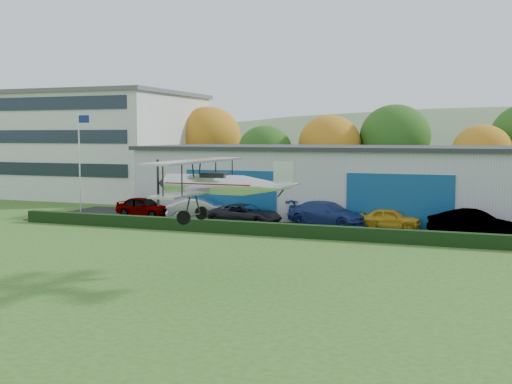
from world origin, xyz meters
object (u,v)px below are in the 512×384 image
(car_0, at_px, (144,207))
(car_3, at_px, (327,214))
(office_block, at_px, (91,144))
(car_1, at_px, (201,210))
(car_2, at_px, (245,215))
(car_5, at_px, (473,224))
(car_4, at_px, (391,218))
(biplane, at_px, (216,183))
(flagpole, at_px, (80,152))
(hangar, at_px, (410,182))

(car_0, xyz_separation_m, car_3, (14.00, 0.18, 0.07))
(office_block, relative_size, car_1, 4.32)
(car_2, height_order, car_5, car_5)
(car_1, bearing_deg, car_2, -121.93)
(car_0, bearing_deg, car_4, -80.92)
(car_0, height_order, car_4, car_0)
(car_3, bearing_deg, car_4, -69.97)
(car_4, bearing_deg, car_2, 101.27)
(biplane, bearing_deg, car_4, 74.81)
(car_4, xyz_separation_m, car_5, (5.10, -2.06, 0.17))
(car_0, distance_m, car_5, 23.36)
(office_block, height_order, flagpole, office_block)
(office_block, distance_m, car_2, 28.03)
(office_block, distance_m, car_1, 24.51)
(hangar, distance_m, car_5, 9.97)
(flagpole, bearing_deg, car_0, -8.93)
(car_5, bearing_deg, car_0, 106.52)
(flagpole, xyz_separation_m, car_1, (11.16, -1.49, -3.95))
(hangar, height_order, car_1, hangar)
(hangar, height_order, car_3, hangar)
(flagpole, relative_size, car_4, 2.06)
(flagpole, height_order, car_4, flagpole)
(office_block, distance_m, biplane, 41.09)
(office_block, height_order, car_2, office_block)
(car_1, xyz_separation_m, car_3, (9.07, 0.69, 0.03))
(car_2, height_order, car_3, car_3)
(office_block, height_order, car_0, office_block)
(office_block, bearing_deg, flagpole, -58.03)
(car_1, xyz_separation_m, car_5, (18.37, -1.18, 0.04))
(car_0, xyz_separation_m, car_1, (4.93, -0.51, 0.04))
(hangar, bearing_deg, car_1, -151.45)
(car_2, xyz_separation_m, biplane, (4.53, -15.12, 3.39))
(office_block, xyz_separation_m, car_4, (32.54, -13.61, -4.50))
(car_2, bearing_deg, car_3, -67.72)
(hangar, relative_size, car_5, 8.07)
(car_3, bearing_deg, flagpole, 105.27)
(hangar, distance_m, car_4, 6.89)
(flagpole, relative_size, car_1, 1.68)
(hangar, bearing_deg, flagpole, -166.49)
(car_0, xyz_separation_m, car_2, (8.70, -1.36, -0.03))
(office_block, height_order, car_5, office_block)
(hangar, bearing_deg, car_2, -140.15)
(flagpole, relative_size, biplane, 1.12)
(office_block, relative_size, flagpole, 2.57)
(office_block, distance_m, flagpole, 15.33)
(car_1, distance_m, car_4, 13.30)
(car_2, bearing_deg, flagpole, 87.19)
(hangar, xyz_separation_m, car_0, (-18.66, -6.96, -1.86))
(office_block, bearing_deg, biplane, -47.85)
(flagpole, height_order, car_5, flagpole)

